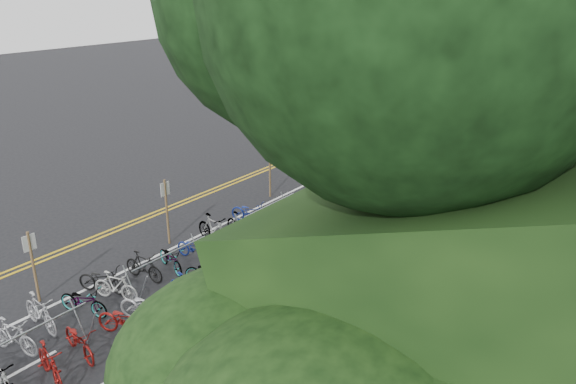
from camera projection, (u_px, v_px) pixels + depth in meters
name	position (u px, v px, depth m)	size (l,w,h in m)	color
ground	(34.00, 295.00, 17.38)	(120.00, 120.00, 0.00)	black
road_markings	(258.00, 202.00, 24.59)	(7.47, 80.00, 0.01)	gold
red_curb	(382.00, 215.00, 23.16)	(0.25, 28.00, 0.10)	maroon
bike_rack_front	(37.00, 340.00, 13.73)	(1.18, 2.82, 1.25)	#90949D
bike_racks_rest	(340.00, 177.00, 25.13)	(1.14, 23.00, 1.17)	#90949D
signpost_near	(33.00, 262.00, 16.58)	(0.08, 0.40, 2.31)	brown
signposts_rest	(309.00, 151.00, 27.02)	(0.08, 18.40, 2.50)	brown
bike_front	(103.00, 280.00, 17.37)	(1.70, 0.59, 0.89)	black
bike_valet	(160.00, 278.00, 17.40)	(3.29, 13.20, 1.10)	slate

